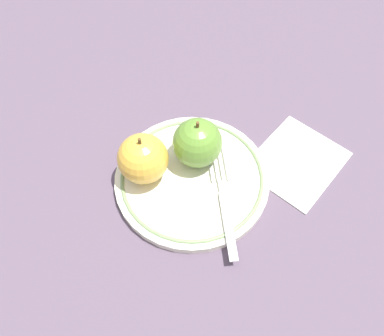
{
  "coord_description": "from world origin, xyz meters",
  "views": [
    {
      "loc": [
        0.11,
        0.26,
        0.5
      ],
      "look_at": [
        -0.01,
        -0.01,
        0.04
      ],
      "focal_mm": 35.0,
      "sensor_mm": 36.0,
      "label": 1
    }
  ],
  "objects_px": {
    "apple_second_whole": "(143,159)",
    "napkin_folded": "(297,161)",
    "fork": "(224,201)",
    "plate": "(192,178)",
    "apple_red_whole": "(197,143)"
  },
  "relations": [
    {
      "from": "fork",
      "to": "napkin_folded",
      "type": "bearing_deg",
      "value": -62.33
    },
    {
      "from": "plate",
      "to": "apple_second_whole",
      "type": "relative_size",
      "value": 2.81
    },
    {
      "from": "apple_red_whole",
      "to": "fork",
      "type": "height_order",
      "value": "apple_red_whole"
    },
    {
      "from": "apple_red_whole",
      "to": "apple_second_whole",
      "type": "xyz_separation_m",
      "value": [
        0.08,
        -0.0,
        0.0
      ]
    },
    {
      "from": "apple_red_whole",
      "to": "napkin_folded",
      "type": "relative_size",
      "value": 0.58
    },
    {
      "from": "fork",
      "to": "plate",
      "type": "bearing_deg",
      "value": 39.78
    },
    {
      "from": "apple_second_whole",
      "to": "napkin_folded",
      "type": "xyz_separation_m",
      "value": [
        -0.23,
        0.06,
        -0.05
      ]
    },
    {
      "from": "fork",
      "to": "apple_second_whole",
      "type": "bearing_deg",
      "value": 60.86
    },
    {
      "from": "apple_red_whole",
      "to": "apple_second_whole",
      "type": "relative_size",
      "value": 1.0
    },
    {
      "from": "plate",
      "to": "fork",
      "type": "bearing_deg",
      "value": 113.21
    },
    {
      "from": "apple_second_whole",
      "to": "fork",
      "type": "xyz_separation_m",
      "value": [
        -0.09,
        0.09,
        -0.04
      ]
    },
    {
      "from": "apple_red_whole",
      "to": "fork",
      "type": "distance_m",
      "value": 0.09
    },
    {
      "from": "plate",
      "to": "apple_second_whole",
      "type": "height_order",
      "value": "apple_second_whole"
    },
    {
      "from": "apple_red_whole",
      "to": "napkin_folded",
      "type": "distance_m",
      "value": 0.17
    },
    {
      "from": "fork",
      "to": "napkin_folded",
      "type": "distance_m",
      "value": 0.15
    }
  ]
}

